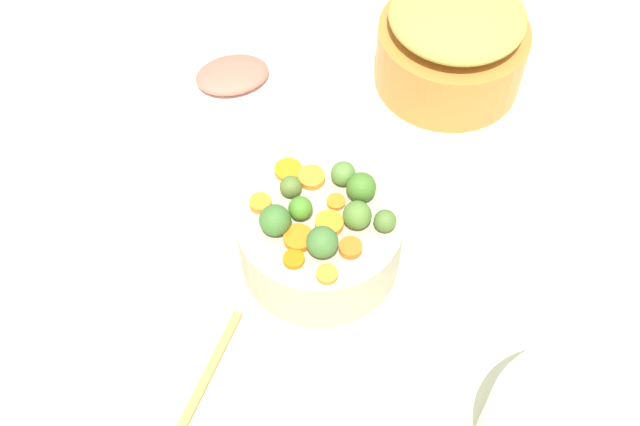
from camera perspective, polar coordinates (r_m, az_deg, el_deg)
tabletop at (r=1.18m, az=-1.84°, el=-2.03°), size 2.40×2.40×0.02m
serving_bowl_carrots at (r=1.11m, az=0.00°, el=-1.82°), size 0.23×0.23×0.10m
metal_pot at (r=1.35m, az=9.34°, el=11.14°), size 0.25×0.25×0.11m
stuffing_mound at (r=1.29m, az=9.85°, el=13.80°), size 0.22×0.22×0.06m
carrot_slice_0 at (r=1.11m, az=-2.29°, el=3.10°), size 0.05×0.05×0.01m
carrot_slice_1 at (r=1.10m, az=-0.62°, el=2.57°), size 0.05×0.05×0.01m
carrot_slice_2 at (r=1.07m, az=1.15°, el=0.81°), size 0.04×0.04×0.01m
carrot_slice_3 at (r=1.01m, az=0.62°, el=-4.40°), size 0.04×0.04×0.01m
carrot_slice_4 at (r=1.04m, az=-1.56°, el=-1.82°), size 0.05×0.05×0.01m
carrot_slice_5 at (r=1.02m, az=-1.90°, el=-3.33°), size 0.04×0.04×0.01m
carrot_slice_6 at (r=1.07m, az=-4.33°, el=0.77°), size 0.04×0.04×0.01m
carrot_slice_7 at (r=1.05m, az=0.68°, el=-0.75°), size 0.05×0.05×0.01m
carrot_slice_8 at (r=1.03m, az=2.20°, el=-2.52°), size 0.04×0.04×0.01m
brussels_sprout_0 at (r=1.08m, az=-2.08°, el=1.92°), size 0.03×0.03×0.03m
brussels_sprout_1 at (r=1.05m, az=4.69°, el=-0.56°), size 0.03×0.03×0.03m
brussels_sprout_2 at (r=1.07m, az=2.98°, el=1.87°), size 0.04×0.04×0.04m
brussels_sprout_3 at (r=1.05m, az=-1.50°, el=0.31°), size 0.03×0.03×0.03m
brussels_sprout_4 at (r=1.02m, az=0.17°, el=-2.10°), size 0.04×0.04×0.04m
brussels_sprout_5 at (r=1.04m, az=-3.25°, el=-0.51°), size 0.04×0.04×0.04m
brussels_sprout_6 at (r=1.09m, az=1.73°, el=2.74°), size 0.03×0.03×0.03m
brussels_sprout_7 at (r=1.04m, az=2.69°, el=-0.14°), size 0.04×0.04×0.04m
ham_plate at (r=1.37m, az=-5.18°, el=9.51°), size 0.27×0.27×0.01m
ham_slice_main at (r=1.35m, az=-6.31°, el=9.84°), size 0.13×0.10×0.03m
dish_towel at (r=1.36m, az=-18.02°, el=5.76°), size 0.21×0.18×0.01m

